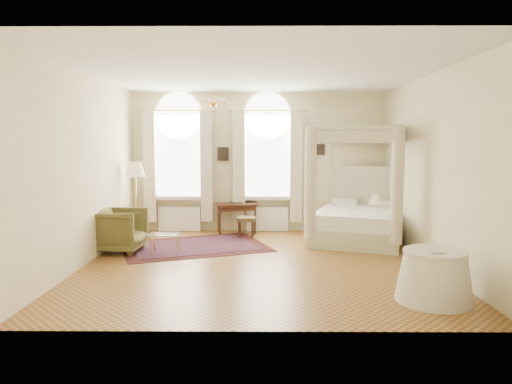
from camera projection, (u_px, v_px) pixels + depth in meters
ground at (259, 262)px, 8.06m from camera, size 6.00×6.00×0.00m
room_walls at (259, 150)px, 7.85m from camera, size 6.00×6.00×6.00m
window_left at (179, 169)px, 10.78m from camera, size 1.62×0.27×3.29m
window_right at (267, 169)px, 10.76m from camera, size 1.62×0.27×3.29m
chandelier at (213, 102)px, 8.96m from camera, size 0.51×0.45×0.50m
wall_pictures at (263, 152)px, 10.82m from camera, size 2.54×0.03×0.39m
canopy_bed at (358, 216)px, 9.77m from camera, size 2.44×2.70×2.44m
nightstand at (377, 224)px, 10.36m from camera, size 0.43×0.40×0.53m
nightstand_lamp at (375, 201)px, 10.38m from camera, size 0.27×0.27×0.40m
writing_desk at (236, 208)px, 10.69m from camera, size 1.00×0.64×0.70m
laptop at (234, 202)px, 10.72m from camera, size 0.37×0.28×0.03m
stool at (246, 220)px, 10.22m from camera, size 0.41×0.41×0.45m
armchair at (119, 230)px, 8.80m from camera, size 0.98×0.96×0.84m
coffee_table at (165, 236)px, 8.69m from camera, size 0.56×0.39×0.38m
floor_lamp at (135, 173)px, 9.95m from camera, size 0.44×0.44×1.69m
oriental_rug at (195, 246)px, 9.31m from camera, size 3.35×2.89×0.01m
side_table at (434, 276)px, 6.04m from camera, size 1.00×1.00×0.68m
book at (428, 251)px, 5.93m from camera, size 0.21×0.26×0.02m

